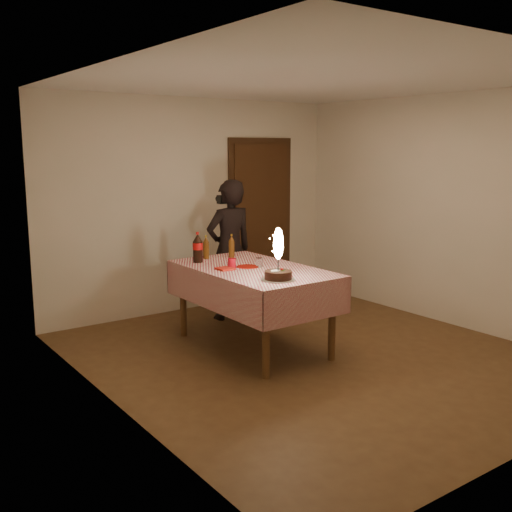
% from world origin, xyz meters
% --- Properties ---
extents(ground, '(4.00, 4.50, 0.01)m').
position_xyz_m(ground, '(0.00, 0.00, 0.00)').
color(ground, brown).
rests_on(ground, ground).
extents(room_shell, '(4.04, 4.54, 2.62)m').
position_xyz_m(room_shell, '(0.03, 0.08, 1.65)').
color(room_shell, silver).
rests_on(room_shell, ground).
extents(dining_table, '(1.02, 1.72, 0.82)m').
position_xyz_m(dining_table, '(-0.32, 0.55, 0.71)').
color(dining_table, brown).
rests_on(dining_table, ground).
extents(birthday_cake, '(0.31, 0.31, 0.48)m').
position_xyz_m(birthday_cake, '(-0.45, -0.02, 0.96)').
color(birthday_cake, white).
rests_on(birthday_cake, dining_table).
extents(red_plate, '(0.22, 0.22, 0.01)m').
position_xyz_m(red_plate, '(-0.34, 0.61, 0.83)').
color(red_plate, '#AF150C').
rests_on(red_plate, dining_table).
extents(red_cup, '(0.08, 0.08, 0.10)m').
position_xyz_m(red_cup, '(-0.50, 0.65, 0.87)').
color(red_cup, red).
rests_on(red_cup, dining_table).
extents(clear_cup, '(0.07, 0.07, 0.09)m').
position_xyz_m(clear_cup, '(-0.24, 0.55, 0.87)').
color(clear_cup, white).
rests_on(clear_cup, dining_table).
extents(napkin_stack, '(0.15, 0.15, 0.02)m').
position_xyz_m(napkin_stack, '(-0.60, 0.63, 0.83)').
color(napkin_stack, red).
rests_on(napkin_stack, dining_table).
extents(cola_bottle, '(0.10, 0.10, 0.32)m').
position_xyz_m(cola_bottle, '(-0.62, 1.12, 0.98)').
color(cola_bottle, black).
rests_on(cola_bottle, dining_table).
extents(amber_bottle_left, '(0.06, 0.06, 0.25)m').
position_xyz_m(amber_bottle_left, '(-0.44, 1.25, 0.94)').
color(amber_bottle_left, '#5E3410').
rests_on(amber_bottle_left, dining_table).
extents(amber_bottle_right, '(0.06, 0.06, 0.25)m').
position_xyz_m(amber_bottle_right, '(-0.17, 1.16, 0.94)').
color(amber_bottle_right, '#5E3410').
rests_on(amber_bottle_right, dining_table).
extents(photographer, '(0.61, 0.45, 1.64)m').
position_xyz_m(photographer, '(0.08, 1.59, 0.82)').
color(photographer, black).
rests_on(photographer, ground).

